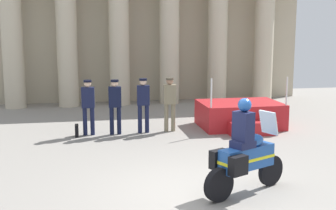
{
  "coord_description": "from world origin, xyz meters",
  "views": [
    {
      "loc": [
        -2.12,
        -8.13,
        3.19
      ],
      "look_at": [
        -0.15,
        2.51,
        1.33
      ],
      "focal_mm": 47.61,
      "sensor_mm": 36.0,
      "label": 1
    }
  ],
  "objects": [
    {
      "name": "colonnade_backdrop",
      "position": [
        0.35,
        11.1,
        3.19
      ],
      "size": [
        14.46,
        1.69,
        6.21
      ],
      "color": "#B6AB91",
      "rests_on": "ground_plane"
    },
    {
      "name": "ground_plane",
      "position": [
        0.0,
        0.0,
        0.0
      ],
      "size": [
        28.0,
        28.0,
        0.0
      ],
      "primitive_type": "plane",
      "color": "gray"
    },
    {
      "name": "motorcycle_with_rider",
      "position": [
        0.84,
        -0.24,
        0.79
      ],
      "size": [
        1.93,
        1.12,
        1.9
      ],
      "rotation": [
        0.0,
        0.0,
        0.46
      ],
      "color": "black",
      "rests_on": "ground_plane"
    },
    {
      "name": "briefcase_on_ground",
      "position": [
        -2.44,
        5.13,
        0.18
      ],
      "size": [
        0.1,
        0.32,
        0.36
      ],
      "primitive_type": "cube",
      "color": "black",
      "rests_on": "ground_plane"
    },
    {
      "name": "officer_in_row_0",
      "position": [
        -2.08,
        5.26,
        0.99
      ],
      "size": [
        0.4,
        0.25,
        1.68
      ],
      "rotation": [
        0.0,
        0.0,
        3.06
      ],
      "color": "#141938",
      "rests_on": "ground_plane"
    },
    {
      "name": "officer_in_row_3",
      "position": [
        0.43,
        5.31,
        1.0
      ],
      "size": [
        0.4,
        0.25,
        1.69
      ],
      "rotation": [
        0.0,
        0.0,
        3.06
      ],
      "color": "#7A7056",
      "rests_on": "ground_plane"
    },
    {
      "name": "reviewing_stand",
      "position": [
        2.8,
        5.44,
        0.4
      ],
      "size": [
        2.59,
        2.34,
        1.72
      ],
      "color": "#B21E23",
      "rests_on": "ground_plane"
    },
    {
      "name": "officer_in_row_2",
      "position": [
        -0.41,
        5.26,
        1.0
      ],
      "size": [
        0.4,
        0.25,
        1.69
      ],
      "rotation": [
        0.0,
        0.0,
        3.06
      ],
      "color": "#141938",
      "rests_on": "ground_plane"
    },
    {
      "name": "officer_in_row_1",
      "position": [
        -1.28,
        5.2,
        0.99
      ],
      "size": [
        0.4,
        0.25,
        1.68
      ],
      "rotation": [
        0.0,
        0.0,
        3.06
      ],
      "color": "black",
      "rests_on": "ground_plane"
    }
  ]
}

